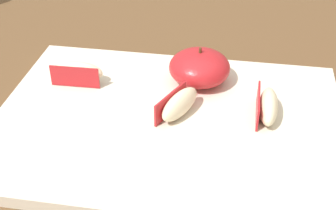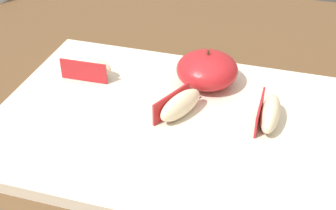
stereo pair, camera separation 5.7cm
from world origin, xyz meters
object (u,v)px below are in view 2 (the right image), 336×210
Objects in this scene: apple_wedge_left at (179,106)px; apple_wedge_front at (269,113)px; cutting_board at (168,123)px; apple_wedge_back at (87,67)px; apple_half_skin_up at (207,70)px.

apple_wedge_left is 1.04× the size of apple_wedge_front.
apple_wedge_left is 0.11m from apple_wedge_front.
apple_wedge_left and apple_wedge_front have the same top height.
apple_wedge_front reaches higher than cutting_board.
apple_wedge_left is at bearing -20.13° from apple_wedge_back.
apple_wedge_front is (0.12, 0.02, 0.02)m from cutting_board.
apple_half_skin_up is at bearing 72.57° from cutting_board.
cutting_board is at bearing -107.43° from apple_half_skin_up.
apple_wedge_back is 0.26m from apple_wedge_front.
apple_half_skin_up is (0.03, 0.09, 0.03)m from cutting_board.
apple_wedge_front is at bearing -8.51° from apple_wedge_back.
apple_wedge_back is 1.01× the size of apple_wedge_front.
apple_wedge_left is (0.01, 0.01, 0.02)m from cutting_board.
apple_wedge_left is (-0.02, -0.08, -0.01)m from apple_half_skin_up.
apple_wedge_left reaches higher than cutting_board.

